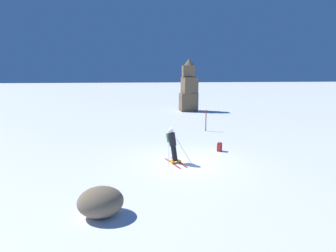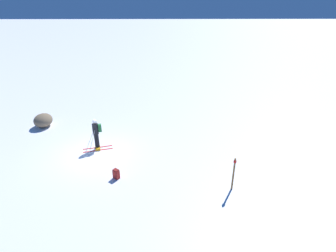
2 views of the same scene
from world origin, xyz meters
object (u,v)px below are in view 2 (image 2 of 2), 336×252
spare_backpack (116,174)px  trail_marker (234,173)px  exposed_boulder_0 (43,120)px  skier (96,132)px

spare_backpack → trail_marker: bearing=-151.6°
spare_backpack → exposed_boulder_0: 8.67m
skier → exposed_boulder_0: skier is taller
skier → trail_marker: bearing=45.0°
skier → exposed_boulder_0: bearing=-140.4°
exposed_boulder_0 → spare_backpack: bearing=44.5°
exposed_boulder_0 → trail_marker: size_ratio=0.85×
skier → spare_backpack: size_ratio=3.68×
spare_backpack → trail_marker: size_ratio=0.30×
exposed_boulder_0 → trail_marker: bearing=58.3°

